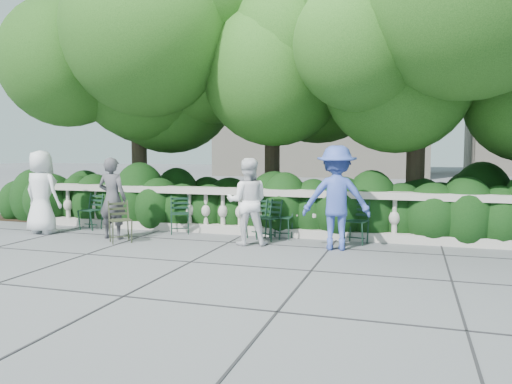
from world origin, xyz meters
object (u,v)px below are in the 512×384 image
(person_casual_man, at_px, (247,202))
(chair_c, at_px, (254,239))
(chair_b, at_px, (180,235))
(person_businessman, at_px, (42,192))
(chair_d, at_px, (280,240))
(person_woman_grey, at_px, (112,198))
(chair_e, at_px, (264,241))
(person_older_blue, at_px, (336,198))
(chair_f, at_px, (353,245))
(chair_weathered, at_px, (122,244))
(chair_a, at_px, (86,230))

(person_casual_man, bearing_deg, chair_c, -99.90)
(chair_b, distance_m, person_businessman, 3.18)
(chair_d, height_order, person_woman_grey, person_woman_grey)
(person_woman_grey, bearing_deg, person_businessman, -4.81)
(chair_e, bearing_deg, chair_b, -163.72)
(chair_d, height_order, person_businessman, person_businessman)
(person_older_blue, bearing_deg, person_casual_man, -7.13)
(chair_b, bearing_deg, chair_c, -25.83)
(chair_f, height_order, chair_weathered, same)
(chair_d, bearing_deg, person_businessman, -172.71)
(chair_e, xyz_separation_m, chair_weathered, (-2.56, -1.11, 0.00))
(chair_a, xyz_separation_m, person_businessman, (-0.68, -0.60, 0.91))
(chair_f, relative_size, person_woman_grey, 0.50)
(person_businessman, bearing_deg, person_casual_man, -171.22)
(chair_d, xyz_separation_m, chair_weathered, (-2.84, -1.31, 0.00))
(chair_c, bearing_deg, person_casual_man, -62.06)
(chair_e, bearing_deg, person_casual_man, -92.73)
(chair_d, bearing_deg, chair_c, -175.37)
(chair_b, xyz_separation_m, person_businessman, (-2.97, -0.70, 0.91))
(person_older_blue, bearing_deg, person_businessman, -7.89)
(chair_b, xyz_separation_m, person_older_blue, (3.43, -0.53, 0.96))
(chair_e, bearing_deg, person_older_blue, 5.90)
(chair_a, distance_m, person_older_blue, 5.81)
(chair_e, bearing_deg, chair_a, -160.09)
(chair_b, distance_m, chair_f, 3.70)
(chair_c, xyz_separation_m, person_older_blue, (1.75, -0.53, 0.96))
(chair_f, relative_size, chair_weathered, 1.00)
(chair_a, height_order, person_older_blue, person_older_blue)
(chair_a, height_order, chair_d, same)
(chair_weathered, bearing_deg, chair_a, 101.85)
(chair_e, bearing_deg, person_woman_grey, -147.19)
(chair_b, height_order, chair_e, same)
(chair_b, relative_size, chair_weathered, 1.00)
(chair_e, relative_size, chair_f, 1.00)
(chair_c, xyz_separation_m, person_woman_grey, (-2.80, -0.81, 0.84))
(chair_b, height_order, chair_f, same)
(person_woman_grey, bearing_deg, chair_f, -172.26)
(chair_weathered, height_order, person_woman_grey, person_woman_grey)
(chair_a, xyz_separation_m, chair_weathered, (1.66, -1.15, 0.00))
(chair_b, bearing_deg, chair_a, 156.68)
(chair_c, bearing_deg, chair_f, 21.64)
(chair_a, relative_size, chair_b, 1.00)
(chair_e, relative_size, person_businessman, 0.46)
(chair_a, height_order, chair_e, same)
(chair_weathered, xyz_separation_m, person_casual_man, (2.36, 0.66, 0.84))
(chair_b, bearing_deg, person_older_blue, -34.63)
(chair_c, relative_size, person_woman_grey, 0.50)
(chair_f, xyz_separation_m, chair_weathered, (-4.33, -1.22, 0.00))
(chair_a, distance_m, person_businessman, 1.28)
(chair_f, relative_size, person_businessman, 0.46)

